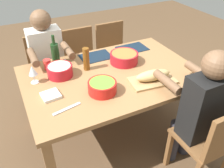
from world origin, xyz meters
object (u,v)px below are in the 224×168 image
serving_bowl_salad (102,86)px  serving_bowl_fruit (124,57)px  dining_table (112,81)px  bread_loaf (153,75)px  cup_far_left (47,64)px  chair_far_right (113,52)px  diner_near_right (200,106)px  chair_far_left (47,67)px  beer_bottle (86,59)px  cutting_board (152,81)px  chair_far_center (82,59)px  napkin_stack (51,95)px  diner_far_left (48,57)px  wine_glass (33,71)px  chair_near_right (211,141)px  serving_bowl_pasta (60,70)px  wine_bottle (55,53)px

serving_bowl_salad → serving_bowl_fruit: serving_bowl_fruit is taller
dining_table → serving_bowl_salad: bearing=-132.3°
bread_loaf → cup_far_left: 0.99m
chair_far_right → diner_near_right: diner_near_right is taller
chair_far_left → chair_far_right: size_ratio=1.00×
chair_far_right → beer_bottle: size_ratio=3.86×
dining_table → cutting_board: size_ratio=4.00×
chair_far_center → napkin_stack: bearing=-121.9°
diner_far_left → beer_bottle: diner_far_left is taller
dining_table → bread_loaf: bearing=-45.4°
serving_bowl_salad → diner_near_right: bearing=-36.3°
diner_near_right → bread_loaf: diner_near_right is taller
chair_far_right → wine_glass: wine_glass is taller
beer_bottle → dining_table: bearing=-46.4°
cup_far_left → chair_far_right: bearing=28.2°
cup_far_left → bread_loaf: bearing=-38.8°
serving_bowl_fruit → beer_bottle: beer_bottle is taller
chair_near_right → serving_bowl_fruit: (-0.23, 1.01, 0.32)m
chair_far_center → serving_bowl_pasta: chair_far_center is taller
wine_bottle → wine_glass: (-0.27, -0.27, 0.01)m
wine_bottle → serving_bowl_fruit: bearing=-26.0°
chair_far_center → cup_far_left: bearing=-135.0°
chair_far_right → beer_bottle: (-0.62, -0.68, 0.37)m
wine_bottle → beer_bottle: bearing=-49.0°
bread_loaf → napkin_stack: (-0.85, 0.18, -0.05)m
cup_far_left → diner_near_right: bearing=-47.4°
chair_far_left → chair_near_right: 1.93m
serving_bowl_fruit → chair_far_left: bearing=132.1°
serving_bowl_pasta → napkin_stack: 0.32m
dining_table → beer_bottle: (-0.18, 0.19, 0.19)m
chair_far_right → serving_bowl_salad: size_ratio=3.61×
diner_near_right → wine_glass: (-1.11, 0.85, 0.16)m
dining_table → chair_far_center: (0.00, 0.86, -0.18)m
serving_bowl_salad → wine_bottle: bearing=107.5°
serving_bowl_salad → cutting_board: (0.46, -0.05, -0.05)m
diner_near_right → serving_bowl_fruit: bearing=105.8°
wine_glass → cutting_board: bearing=-25.5°
dining_table → wine_bottle: bearing=132.1°
beer_bottle → chair_far_right: bearing=47.6°
diner_near_right → napkin_stack: (-1.03, 0.59, 0.05)m
chair_far_center → serving_bowl_salad: chair_far_center is taller
bread_loaf → cup_far_left: size_ratio=3.21×
serving_bowl_pasta → cutting_board: size_ratio=0.57×
chair_far_left → serving_bowl_fruit: chair_far_left is taller
beer_bottle → cup_far_left: bearing=153.1°
chair_far_center → serving_bowl_salad: (-0.19, -1.07, 0.31)m
dining_table → napkin_stack: size_ratio=11.43×
chair_far_left → wine_bottle: bearing=-84.5°
chair_far_left → napkin_stack: bearing=-99.0°
cutting_board → napkin_stack: 0.87m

